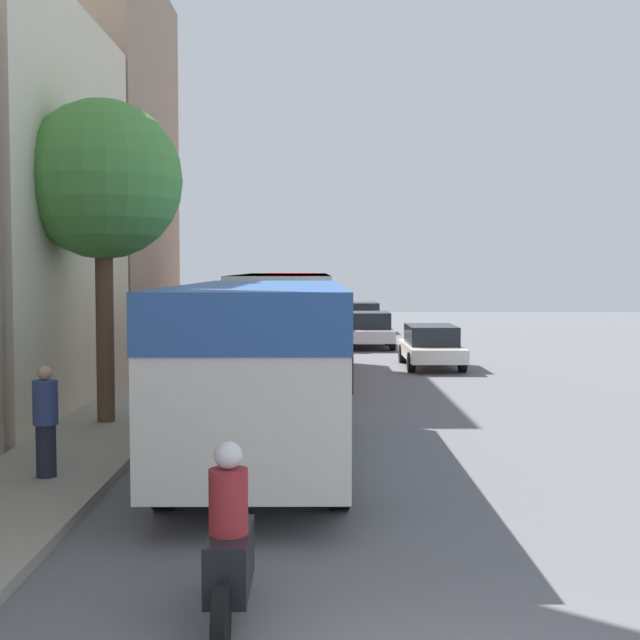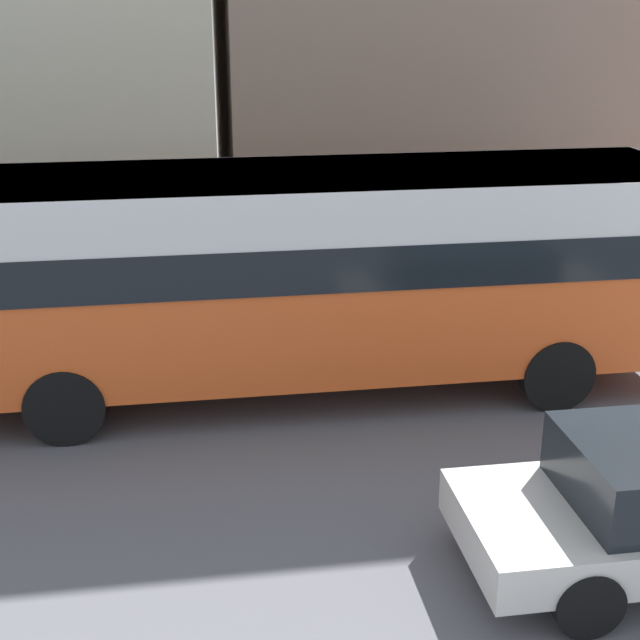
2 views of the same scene
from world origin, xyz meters
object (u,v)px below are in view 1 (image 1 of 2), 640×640
bus_following (284,311)px  bus_third_in_line (291,296)px  car_distant (431,345)px  car_far_curb (362,317)px  car_crossing (370,329)px  pedestrian_near_curb (46,420)px  motorcycle_behind_lead (229,552)px  bus_lead (263,347)px

bus_following → bus_third_in_line: size_ratio=1.02×
car_distant → bus_third_in_line: bearing=113.4°
bus_third_in_line → car_far_curb: bus_third_in_line is taller
car_crossing → pedestrian_near_curb: (-6.34, -23.12, 0.24)m
bus_third_in_line → pedestrian_near_curb: bus_third_in_line is taller
motorcycle_behind_lead → pedestrian_near_curb: (-3.25, 5.22, 0.32)m
bus_lead → bus_third_in_line: bus_third_in_line is taller
bus_following → bus_third_in_line: bearing=90.7°
motorcycle_behind_lead → car_distant: motorcycle_behind_lead is taller
car_distant → pedestrian_near_curb: (-7.90, -15.99, 0.27)m
bus_third_in_line → car_distant: size_ratio=2.25×
car_crossing → pedestrian_near_curb: 23.98m
bus_lead → car_far_curb: bus_lead is taller
pedestrian_near_curb → bus_third_in_line: bearing=83.8°
bus_following → car_crossing: (3.20, 10.21, -1.24)m
car_far_curb → bus_lead: bearing=-96.2°
car_distant → pedestrian_near_curb: pedestrian_near_curb is taller
bus_following → motorcycle_behind_lead: (0.11, -18.13, -1.32)m
bus_following → pedestrian_near_curb: (-3.15, -12.91, -1.00)m
bus_following → car_distant: size_ratio=2.31×
bus_third_in_line → car_crossing: bus_third_in_line is taller
motorcycle_behind_lead → car_far_curb: 37.49m
bus_lead → pedestrian_near_curb: 3.69m
bus_following → car_crossing: size_ratio=2.70×
motorcycle_behind_lead → bus_lead: bearing=90.6°
motorcycle_behind_lead → pedestrian_near_curb: bearing=122.0°
car_crossing → bus_following: bearing=-107.4°
motorcycle_behind_lead → car_distant: 21.71m
motorcycle_behind_lead → car_distant: bearing=77.7°
motorcycle_behind_lead → car_crossing: size_ratio=0.58×
bus_lead → bus_following: 11.30m
bus_lead → motorcycle_behind_lead: bus_lead is taller
car_crossing → car_far_curb: (0.15, 9.01, 0.02)m
motorcycle_behind_lead → car_crossing: (3.09, 28.34, 0.08)m
bus_lead → car_crossing: (3.16, 21.51, -1.20)m
bus_lead → car_crossing: bearing=81.6°
pedestrian_near_curb → car_distant: bearing=63.7°
bus_following → car_far_curb: bus_following is taller
bus_lead → pedestrian_near_curb: size_ratio=5.53×
bus_third_in_line → car_distant: 12.45m
car_crossing → car_distant: size_ratio=0.86×
car_far_curb → bus_following: bearing=-99.9°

